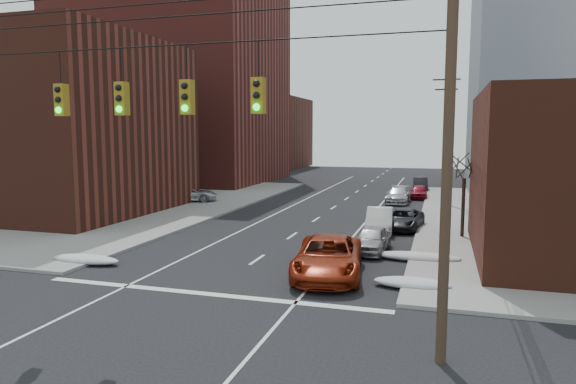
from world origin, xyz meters
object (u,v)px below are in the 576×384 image
Objects in this scene: parked_car_e at (419,192)px; parked_car_f at (420,184)px; parked_car_a at (372,239)px; parked_car_c at (403,219)px; red_pickup at (328,257)px; lot_car_a at (122,198)px; lot_car_b at (190,194)px; parked_car_d at (398,195)px; lot_car_d at (128,196)px; lot_car_c at (73,200)px; parked_car_b at (380,220)px.

parked_car_f is (-0.17, 6.86, 0.06)m from parked_car_e.
parked_car_a is 6.94m from parked_car_c.
parked_car_e is 6.86m from parked_car_f.
lot_car_a reaches higher than red_pickup.
lot_car_b is (-18.78, -15.66, 0.12)m from parked_car_f.
lot_car_d reaches higher than parked_car_d.
parked_car_d is at bearing -62.53° from lot_car_c.
lot_car_b reaches higher than parked_car_f.
parked_car_d is (0.94, 24.07, -0.15)m from red_pickup.
lot_car_a is at bearing 165.98° from parked_car_b.
lot_car_d is at bearing -154.78° from parked_car_e.
red_pickup reaches higher than parked_car_d.
parked_car_d is 1.21× the size of lot_car_d.
lot_car_c is at bearing 171.26° from parked_car_b.
parked_car_b is at bearing -129.65° from parked_car_c.
parked_car_b is (-0.26, 5.57, 0.07)m from parked_car_a.
lot_car_a is at bearing 137.09° from red_pickup.
parked_car_e is at bearing -44.52° from lot_car_d.
parked_car_a is 5.58m from parked_car_b.
parked_car_a is at bearing -92.14° from parked_car_b.
lot_car_b is at bearing 123.09° from red_pickup.
parked_car_b is at bearing 96.00° from parked_car_a.
lot_car_d is (-22.94, 4.34, 0.18)m from parked_car_c.
lot_car_a is (-22.06, -20.77, 0.23)m from parked_car_f.
red_pickup is at bearing -109.16° from lot_car_d.
red_pickup is 1.52× the size of parked_car_a.
lot_car_a is 3.70m from lot_car_c.
parked_car_d is (-1.34, 12.26, 0.05)m from parked_car_c.
parked_car_a is 1.06× the size of parked_car_e.
parked_car_b is 1.86m from parked_car_c.
lot_car_c reaches higher than parked_car_e.
lot_car_d is at bearing -158.99° from parked_car_d.
parked_car_f is at bearing -67.53° from lot_car_a.
parked_car_b reaches higher than parked_car_f.
parked_car_d reaches higher than parked_car_e.
lot_car_c is (-3.28, -1.70, -0.05)m from lot_car_a.
parked_car_b is at bearing -92.94° from lot_car_c.
lot_car_b reaches higher than parked_car_c.
red_pickup reaches higher than lot_car_b.
parked_car_e is (1.60, 17.26, -0.10)m from parked_car_b.
parked_car_b is 23.97m from lot_car_c.
lot_car_d is (-0.98, 2.27, -0.10)m from lot_car_a.
red_pickup is at bearing -158.02° from lot_car_b.
red_pickup is 26.23m from lot_car_d.
lot_car_a is at bearing 128.45° from lot_car_b.
lot_car_a is (-20.63, -10.20, 0.23)m from parked_car_d.
lot_car_d is (-23.20, -11.64, 0.18)m from parked_car_e.
parked_car_b reaches higher than parked_car_a.
parked_car_f is at bearing 96.26° from parked_car_c.
parked_car_c is 22.07m from lot_car_a.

